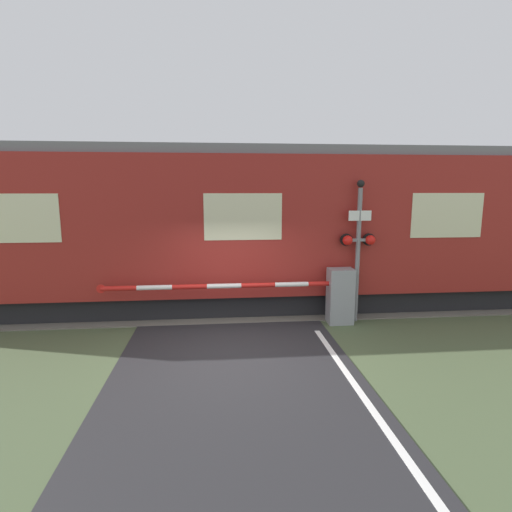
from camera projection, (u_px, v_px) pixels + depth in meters
name	position (u px, v px, depth m)	size (l,w,h in m)	color
ground_plane	(233.00, 352.00, 8.04)	(80.00, 80.00, 0.00)	#475638
track_bed	(229.00, 304.00, 11.28)	(36.00, 3.20, 0.13)	#666056
train	(240.00, 228.00, 10.94)	(18.62, 2.82, 4.31)	black
crossing_barrier	(322.00, 294.00, 9.65)	(6.03, 0.44, 1.36)	gray
signal_post	(358.00, 243.00, 9.66)	(0.87, 0.26, 3.47)	gray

